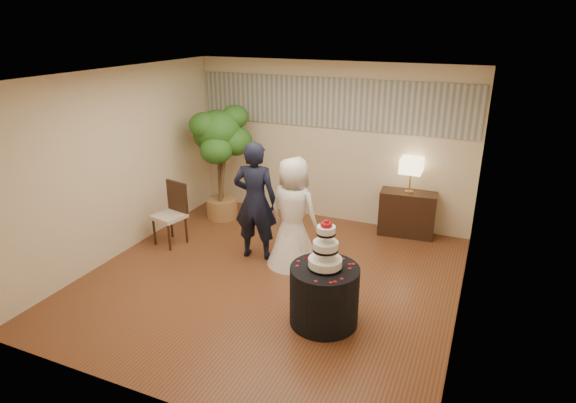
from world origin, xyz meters
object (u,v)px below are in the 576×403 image
at_px(ficus_tree, 220,163).
at_px(side_chair, 169,215).
at_px(cake_table, 324,295).
at_px(groom, 255,201).
at_px(bride, 293,212).
at_px(table_lamp, 411,175).
at_px(wedding_cake, 326,244).
at_px(console, 407,213).

bearing_deg(ficus_tree, side_chair, -98.45).
xyz_separation_m(cake_table, ficus_tree, (-2.82, 2.38, 0.68)).
distance_m(groom, bride, 0.61).
bearing_deg(ficus_tree, table_lamp, 10.04).
xyz_separation_m(wedding_cake, ficus_tree, (-2.82, 2.38, 0.01)).
height_order(cake_table, table_lamp, table_lamp).
height_order(table_lamp, side_chair, table_lamp).
relative_size(groom, cake_table, 2.21).
bearing_deg(groom, cake_table, 131.78).
bearing_deg(side_chair, groom, 18.87).
xyz_separation_m(console, side_chair, (-3.45, -1.88, 0.13)).
height_order(wedding_cake, console, wedding_cake).
bearing_deg(bride, side_chair, 15.44).
relative_size(groom, table_lamp, 3.13).
height_order(groom, ficus_tree, ficus_tree).
xyz_separation_m(groom, wedding_cake, (1.53, -1.23, 0.13)).
bearing_deg(groom, wedding_cake, 131.78).
bearing_deg(ficus_tree, groom, -41.68).
bearing_deg(side_chair, cake_table, -6.73).
height_order(cake_table, wedding_cake, wedding_cake).
distance_m(cake_table, side_chair, 3.20).
relative_size(cake_table, ficus_tree, 0.39).
bearing_deg(console, ficus_tree, -175.28).
bearing_deg(side_chair, ficus_tree, 94.53).
bearing_deg(cake_table, bride, 126.39).
xyz_separation_m(groom, cake_table, (1.53, -1.23, -0.54)).
xyz_separation_m(bride, wedding_cake, (0.92, -1.25, 0.22)).
bearing_deg(console, side_chair, -156.75).
relative_size(groom, ficus_tree, 0.87).
xyz_separation_m(groom, console, (1.97, 1.73, -0.53)).
relative_size(bride, wedding_cake, 2.69).
distance_m(wedding_cake, side_chair, 3.24).
xyz_separation_m(groom, bride, (0.61, 0.02, -0.09)).
height_order(groom, side_chair, groom).
distance_m(bride, ficus_tree, 2.22).
distance_m(bride, cake_table, 1.62).
relative_size(wedding_cake, ficus_tree, 0.29).
relative_size(console, side_chair, 0.90).
relative_size(bride, ficus_tree, 0.78).
distance_m(bride, wedding_cake, 1.57).
bearing_deg(console, wedding_cake, -103.77).
bearing_deg(side_chair, wedding_cake, -6.73).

